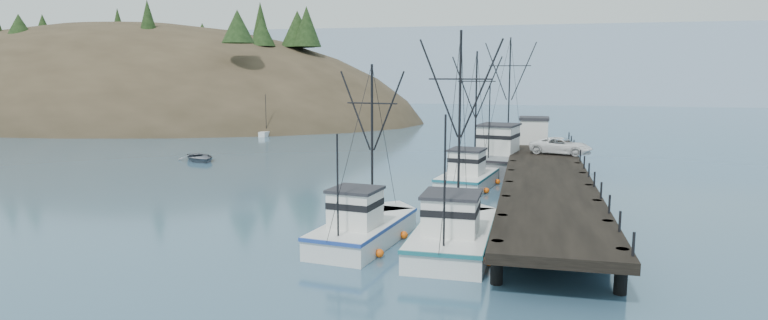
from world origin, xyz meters
TOP-DOWN VIEW (x-y plane):
  - ground at (0.00, 0.00)m, footprint 400.00×400.00m
  - pier at (14.00, 16.00)m, footprint 6.00×44.00m
  - headland at (-74.95, 78.61)m, footprint 134.80×78.00m
  - distant_ridge at (10.00, 170.00)m, footprint 360.00×40.00m
  - distant_ridge_far at (-40.00, 185.00)m, footprint 180.00×25.00m
  - moored_sailboats at (-29.21, 60.26)m, footprint 16.29×16.52m
  - trawler_near at (8.90, 1.32)m, footprint 3.99×11.83m
  - trawler_mid at (3.95, 1.16)m, footprint 4.53×10.17m
  - trawler_far at (8.07, 19.34)m, footprint 5.06×11.28m
  - work_vessel at (10.29, 28.70)m, footprint 7.27×15.75m
  - pier_shed at (13.11, 34.00)m, footprint 3.00×3.20m
  - pickup_truck at (15.50, 26.16)m, footprint 5.95×3.95m
  - motorboat at (-21.54, 26.77)m, footprint 6.40×6.39m

SIDE VIEW (x-z plane):
  - headland at x=-74.95m, z-range -30.05..20.95m
  - ground at x=0.00m, z-range 0.00..0.00m
  - distant_ridge at x=10.00m, z-range -13.00..13.00m
  - distant_ridge_far at x=-40.00m, z-range -9.00..9.00m
  - motorboat at x=-21.54m, z-range -0.55..0.55m
  - moored_sailboats at x=-29.21m, z-range -2.84..3.51m
  - trawler_mid at x=3.95m, z-range -4.27..5.90m
  - trawler_near at x=8.90m, z-range -5.16..6.80m
  - trawler_far at x=8.07m, z-range -4.91..6.55m
  - work_vessel at x=10.29m, z-range -5.33..7.78m
  - pier at x=14.00m, z-range 0.69..2.69m
  - pickup_truck at x=15.50m, z-range 2.00..3.52m
  - pier_shed at x=13.11m, z-range 2.02..4.82m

